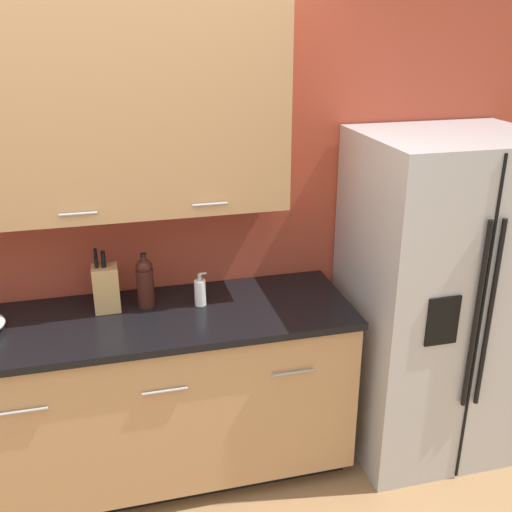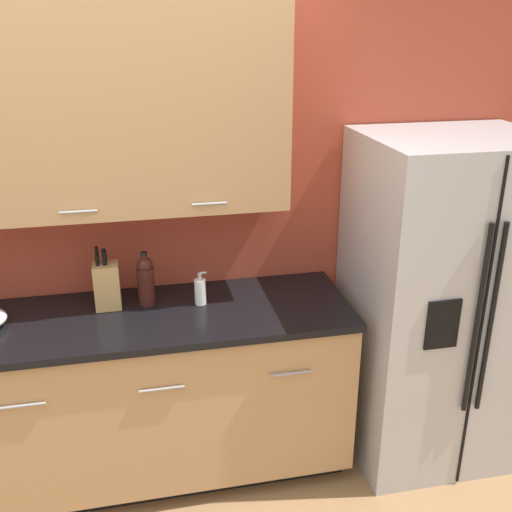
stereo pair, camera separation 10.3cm
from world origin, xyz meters
TOP-DOWN VIEW (x-y plane):
  - wall_back at (0.01, 1.28)m, footprint 10.00×0.39m
  - counter_unit at (0.04, 0.99)m, footprint 2.48×0.64m
  - refrigerator at (1.79, 0.93)m, footprint 0.88×0.77m
  - knife_block at (0.12, 1.10)m, footprint 0.12×0.11m
  - wine_bottle at (0.30, 1.09)m, footprint 0.08×0.08m
  - soap_dispenser at (0.56, 1.04)m, footprint 0.06×0.06m

SIDE VIEW (x-z plane):
  - counter_unit at x=0.04m, z-range 0.01..0.93m
  - refrigerator at x=1.79m, z-range 0.00..1.72m
  - soap_dispenser at x=0.56m, z-range 0.91..1.08m
  - knife_block at x=0.12m, z-range 0.88..1.20m
  - wine_bottle at x=0.30m, z-range 0.92..1.19m
  - wall_back at x=0.01m, z-range 0.17..2.77m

